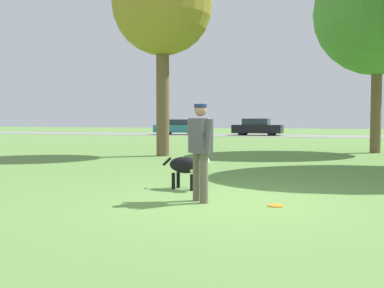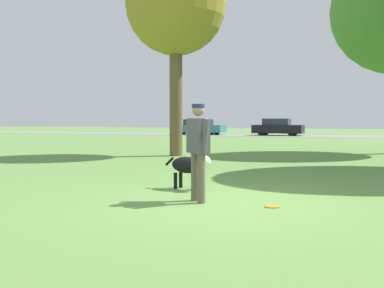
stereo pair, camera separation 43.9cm
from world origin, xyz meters
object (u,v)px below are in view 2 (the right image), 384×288
Objects in this scene: frisbee at (273,206)px; parked_car_black at (278,127)px; person at (198,144)px; parked_car_teal at (199,127)px; dog at (189,166)px; tree_near_left at (176,7)px.

parked_car_black is at bearing 101.27° from frisbee.
person reaches higher than parked_car_black.
frisbee is 0.06× the size of parked_car_teal.
dog is at bearing -81.45° from parked_car_black.
frisbee is at bearing -57.16° from tree_near_left.
person is 32.00m from parked_car_teal.
frisbee is at bearing -66.19° from parked_car_teal.
parked_car_black is (-0.71, 22.04, -4.72)m from tree_near_left.
tree_near_left is 1.78× the size of parked_car_black.
parked_car_teal is at bearing 113.22° from frisbee.
dog is at bearing -68.51° from parked_car_teal.
person is at bearing -49.21° from dog.
tree_near_left reaches higher than parked_car_black.
tree_near_left is at bearing -70.31° from parked_car_teal.
person is 0.39× the size of parked_car_black.
parked_car_black reaches higher than frisbee.
frisbee is at bearing -78.38° from parked_car_black.
dog reaches higher than frisbee.
dog is 0.14× the size of tree_near_left.
person is 1.53× the size of dog.
parked_car_teal is at bearing 109.09° from tree_near_left.
dog is at bearing 160.97° from person.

